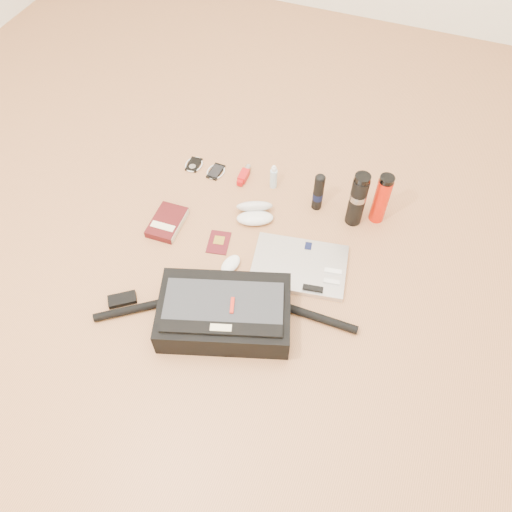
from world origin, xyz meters
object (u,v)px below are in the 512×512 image
Objects in this scene: thermos_black at (358,199)px; thermos_red at (381,199)px; laptop at (300,266)px; book at (167,222)px; messenger_bag at (224,313)px.

thermos_black is 1.09× the size of thermos_red.
laptop is 1.54× the size of thermos_black.
laptop is at bearing -121.69° from thermos_red.
book is 0.87m from thermos_red.
messenger_bag reaches higher than laptop.
laptop is at bearing -3.18° from book.
thermos_red reaches higher than book.
thermos_black reaches higher than book.
book is at bearing -156.56° from thermos_red.
book is 0.77m from thermos_black.
thermos_red is (0.79, 0.34, 0.10)m from book.
laptop is 1.67× the size of thermos_red.
laptop is 0.57m from book.
messenger_bag is 0.51m from book.
laptop is (0.18, 0.32, -0.05)m from messenger_bag.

